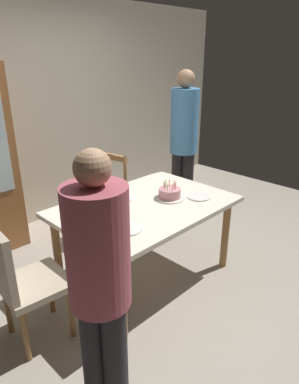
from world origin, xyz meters
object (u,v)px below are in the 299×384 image
object	(u,v)px
plate_far_side	(121,199)
chair_spindle_back	(103,201)
plate_near_celebrant	(128,229)
dining_table	(146,213)
plate_near_guest	(199,196)
birthday_cake	(170,194)
chair_upholstered	(21,279)
person_guest	(184,139)
person_celebrant	(100,280)

from	to	relation	value
plate_far_side	chair_spindle_back	size ratio (longest dim) A/B	0.23
plate_far_side	chair_spindle_back	world-z (taller)	chair_spindle_back
chair_spindle_back	plate_near_celebrant	bearing A→B (deg)	-119.29
plate_near_celebrant	plate_far_side	world-z (taller)	same
dining_table	plate_near_guest	xyz separation A→B (m)	(0.45, -0.23, 0.09)
plate_near_celebrant	plate_far_side	size ratio (longest dim) A/B	1.00
birthday_cake	plate_near_celebrant	xyz separation A→B (m)	(-0.66, -0.17, -0.04)
plate_near_celebrant	chair_upholstered	xyz separation A→B (m)	(-0.73, 0.29, -0.22)
person_guest	birthday_cake	bearing A→B (deg)	-146.84
plate_far_side	chair_upholstered	xyz separation A→B (m)	(-1.07, -0.18, -0.22)
plate_far_side	chair_spindle_back	bearing A→B (deg)	66.51
chair_upholstered	person_celebrant	world-z (taller)	person_celebrant
birthday_cake	plate_far_side	world-z (taller)	birthday_cake
person_guest	person_celebrant	bearing A→B (deg)	-150.04
chair_upholstered	plate_near_guest	bearing A→B (deg)	-10.21
plate_near_celebrant	chair_upholstered	bearing A→B (deg)	158.44
plate_near_guest	dining_table	bearing A→B (deg)	152.66
plate_near_celebrant	plate_near_guest	size ratio (longest dim) A/B	1.00
chair_spindle_back	person_celebrant	xyz separation A→B (m)	(-1.26, -1.60, 0.44)
birthday_cake	person_guest	xyz separation A→B (m)	(0.93, 0.60, 0.25)
dining_table	plate_near_celebrant	xyz separation A→B (m)	(-0.42, -0.23, 0.09)
plate_near_celebrant	person_celebrant	bearing A→B (deg)	-141.86
dining_table	birthday_cake	world-z (taller)	birthday_cake
birthday_cake	person_guest	bearing A→B (deg)	33.16
birthday_cake	plate_near_celebrant	distance (m)	0.69
chair_spindle_back	person_celebrant	distance (m)	2.08
dining_table	person_celebrant	world-z (taller)	person_celebrant
birthday_cake	plate_near_guest	xyz separation A→B (m)	(0.21, -0.17, -0.04)
plate_near_celebrant	dining_table	bearing A→B (deg)	29.42
person_guest	plate_near_guest	bearing A→B (deg)	-132.66
plate_far_side	plate_near_guest	world-z (taller)	same
birthday_cake	plate_near_guest	world-z (taller)	birthday_cake
plate_near_celebrant	chair_spindle_back	size ratio (longest dim) A/B	0.23
person_guest	dining_table	bearing A→B (deg)	-155.09
plate_near_celebrant	chair_upholstered	size ratio (longest dim) A/B	0.23
plate_far_side	plate_near_guest	distance (m)	0.71
plate_near_celebrant	plate_near_guest	xyz separation A→B (m)	(0.87, 0.00, 0.00)
plate_far_side	plate_near_guest	xyz separation A→B (m)	(0.53, -0.47, 0.00)
birthday_cake	chair_upholstered	bearing A→B (deg)	175.34
chair_spindle_back	dining_table	bearing A→B (deg)	-102.65
plate_near_celebrant	person_guest	world-z (taller)	person_guest
chair_upholstered	birthday_cake	bearing A→B (deg)	-4.66
chair_upholstered	person_celebrant	xyz separation A→B (m)	(0.07, -0.80, 0.37)
person_celebrant	person_guest	bearing A→B (deg)	29.96
person_guest	chair_spindle_back	bearing A→B (deg)	162.93
plate_far_side	chair_spindle_back	distance (m)	0.73
dining_table	person_guest	world-z (taller)	person_guest
birthday_cake	plate_near_celebrant	world-z (taller)	birthday_cake
dining_table	plate_near_celebrant	size ratio (longest dim) A/B	6.89
dining_table	person_celebrant	bearing A→B (deg)	-145.04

